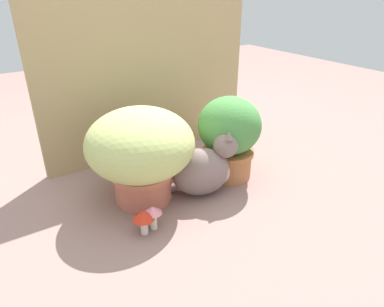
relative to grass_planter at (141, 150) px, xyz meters
name	(u,v)px	position (x,y,z in m)	size (l,w,h in m)	color
ground_plane	(191,194)	(0.19, -0.09, -0.24)	(6.00, 6.00, 0.00)	gray
cardboard_backdrop	(150,77)	(0.26, 0.41, 0.18)	(1.17, 0.03, 0.84)	tan
grass_planter	(141,150)	(0.00, 0.00, 0.00)	(0.45, 0.45, 0.41)	#BE664F
leafy_planter	(229,135)	(0.44, -0.04, -0.02)	(0.30, 0.30, 0.40)	#AB683F
cat	(204,169)	(0.25, -0.11, -0.12)	(0.37, 0.24, 0.32)	slate
mushroom_ornament_red	(144,217)	(-0.10, -0.22, -0.16)	(0.08, 0.08, 0.11)	silver
mushroom_ornament_pink	(153,213)	(-0.06, -0.21, -0.17)	(0.07, 0.07, 0.10)	beige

